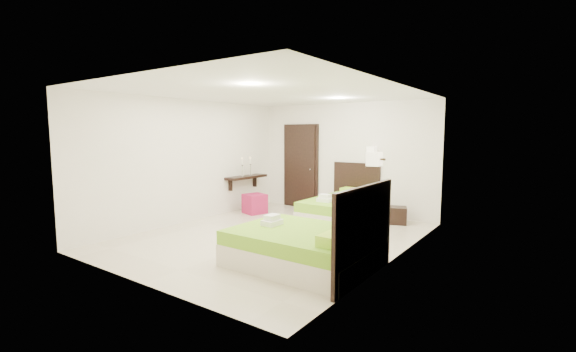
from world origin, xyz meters
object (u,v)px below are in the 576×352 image
Objects in this scene: bed_double at (307,246)px; nightstand at (397,215)px; ottoman at (255,204)px; bed_single at (339,207)px.

nightstand is (0.13, 3.30, -0.12)m from bed_double.
nightstand is at bearing 16.25° from ottoman.
bed_double reaches higher than bed_single.
bed_double is at bearing -112.85° from nightstand.
bed_double reaches higher than ottoman.
nightstand is 3.25m from ottoman.
bed_single is 4.22× the size of ottoman.
bed_double is 3.30m from nightstand.
nightstand is (1.13, 0.44, -0.11)m from bed_single.
bed_double is 3.82m from ottoman.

